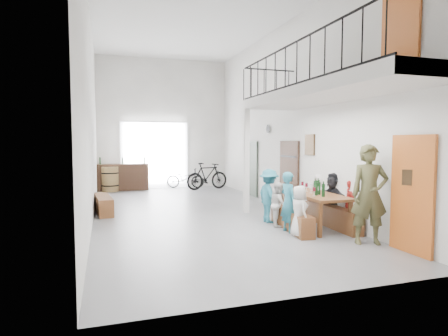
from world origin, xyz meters
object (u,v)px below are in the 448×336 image
object	(u,v)px
bicycle_near	(185,178)
serving_counter	(123,177)
tasting_table	(315,197)
side_bench	(103,204)
bench_inner	(291,220)
oak_barrel	(110,179)
host_standing	(369,194)

from	to	relation	value
bicycle_near	serving_counter	bearing A→B (deg)	109.94
tasting_table	side_bench	distance (m)	5.74
bench_inner	bicycle_near	distance (m)	8.26
oak_barrel	bicycle_near	bearing A→B (deg)	3.70
bench_inner	oak_barrel	distance (m)	8.89
side_bench	bicycle_near	world-z (taller)	bicycle_near
oak_barrel	serving_counter	bearing A→B (deg)	26.62
host_standing	side_bench	bearing A→B (deg)	155.83
bench_inner	host_standing	bearing A→B (deg)	-53.45
side_bench	oak_barrel	bearing A→B (deg)	86.93
tasting_table	oak_barrel	world-z (taller)	oak_barrel
bench_inner	serving_counter	xyz separation A→B (m)	(-3.30, 8.28, 0.31)
bench_inner	side_bench	xyz separation A→B (m)	(-4.05, 3.35, 0.01)
tasting_table	oak_barrel	distance (m)	9.14
bench_inner	host_standing	world-z (taller)	host_standing
serving_counter	side_bench	bearing A→B (deg)	-97.24
bench_inner	serving_counter	distance (m)	8.92
tasting_table	serving_counter	distance (m)	9.13
side_bench	serving_counter	size ratio (longest dim) A/B	0.83
serving_counter	bicycle_near	distance (m)	2.59
oak_barrel	serving_counter	xyz separation A→B (m)	(0.50, 0.25, 0.04)
serving_counter	host_standing	bearing A→B (deg)	-65.61
serving_counter	host_standing	xyz separation A→B (m)	(4.16, -9.81, 0.43)
host_standing	bicycle_near	bearing A→B (deg)	119.75
side_bench	host_standing	size ratio (longest dim) A/B	0.87
bicycle_near	side_bench	bearing A→B (deg)	166.65
oak_barrel	host_standing	distance (m)	10.64
serving_counter	bicycle_near	xyz separation A→B (m)	(2.59, -0.05, -0.12)
tasting_table	bench_inner	world-z (taller)	tasting_table
oak_barrel	bench_inner	bearing A→B (deg)	-64.70
serving_counter	tasting_table	bearing A→B (deg)	-63.18
tasting_table	side_bench	world-z (taller)	tasting_table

